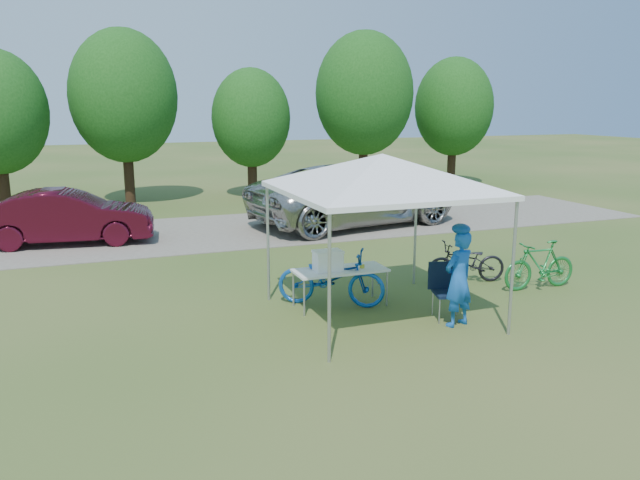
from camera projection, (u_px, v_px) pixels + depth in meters
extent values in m
plane|color=#2D5119|center=(379.00, 316.00, 10.55)|extent=(100.00, 100.00, 0.00)
cube|color=gray|center=(256.00, 228.00, 17.86)|extent=(24.00, 5.00, 0.02)
cylinder|color=#A5A5AA|center=(329.00, 290.00, 8.44)|extent=(0.05, 0.05, 2.10)
cylinder|color=#A5A5AA|center=(513.00, 269.00, 9.47)|extent=(0.05, 0.05, 2.10)
cylinder|color=#A5A5AA|center=(268.00, 244.00, 11.18)|extent=(0.05, 0.05, 2.10)
cylinder|color=#A5A5AA|center=(415.00, 232.00, 12.21)|extent=(0.05, 0.05, 2.10)
cube|color=white|center=(382.00, 190.00, 10.09)|extent=(3.15, 3.15, 0.08)
pyramid|color=white|center=(382.00, 154.00, 9.96)|extent=(4.53, 4.53, 0.55)
cylinder|color=#382314|center=(4.00, 186.00, 20.46)|extent=(0.36, 0.36, 1.75)
cylinder|color=#382314|center=(129.00, 175.00, 22.36)|extent=(0.36, 0.36, 2.03)
ellipsoid|color=#144711|center=(124.00, 96.00, 21.77)|extent=(3.71, 3.71, 4.64)
cylinder|color=#382314|center=(252.00, 176.00, 23.78)|extent=(0.36, 0.36, 1.61)
ellipsoid|color=#144711|center=(251.00, 118.00, 23.31)|extent=(2.94, 2.94, 3.68)
cylinder|color=#382314|center=(363.00, 166.00, 25.01)|extent=(0.36, 0.36, 2.10)
ellipsoid|color=#144711|center=(364.00, 93.00, 24.40)|extent=(3.84, 3.84, 4.80)
cylinder|color=#382314|center=(451.00, 165.00, 27.14)|extent=(0.36, 0.36, 1.82)
ellipsoid|color=#144711|center=(454.00, 107.00, 26.61)|extent=(3.33, 3.33, 4.16)
cube|color=white|center=(340.00, 270.00, 10.92)|extent=(1.64, 0.68, 0.04)
cylinder|color=#A5A5AA|center=(304.00, 298.00, 10.46)|extent=(0.04, 0.04, 0.64)
cylinder|color=#A5A5AA|center=(387.00, 289.00, 11.00)|extent=(0.04, 0.04, 0.64)
cylinder|color=#A5A5AA|center=(293.00, 289.00, 10.99)|extent=(0.04, 0.04, 0.64)
cylinder|color=#A5A5AA|center=(373.00, 280.00, 11.53)|extent=(0.04, 0.04, 0.64)
cube|color=black|center=(449.00, 294.00, 10.29)|extent=(0.58, 0.58, 0.04)
cube|color=black|center=(442.00, 275.00, 10.44)|extent=(0.47, 0.17, 0.47)
cylinder|color=#A5A5AA|center=(444.00, 312.00, 10.07)|extent=(0.02, 0.02, 0.42)
cylinder|color=#A5A5AA|center=(466.00, 309.00, 10.22)|extent=(0.02, 0.02, 0.42)
cylinder|color=#A5A5AA|center=(431.00, 305.00, 10.46)|extent=(0.02, 0.02, 0.42)
cylinder|color=#A5A5AA|center=(452.00, 302.00, 10.60)|extent=(0.02, 0.02, 0.42)
cube|color=white|center=(328.00, 262.00, 10.81)|extent=(0.47, 0.31, 0.31)
cube|color=white|center=(328.00, 252.00, 10.77)|extent=(0.49, 0.34, 0.04)
cylinder|color=yellow|center=(362.00, 266.00, 11.00)|extent=(0.08, 0.08, 0.06)
imported|color=blue|center=(459.00, 279.00, 9.93)|extent=(0.65, 0.52, 1.56)
imported|color=#134EA9|center=(331.00, 278.00, 11.00)|extent=(1.98, 1.59, 1.01)
imported|color=#1B7C33|center=(540.00, 265.00, 12.00)|extent=(1.59, 0.50, 0.94)
imported|color=black|center=(467.00, 262.00, 12.42)|extent=(1.67, 0.88, 0.83)
imported|color=#A8A8A4|center=(355.00, 194.00, 18.32)|extent=(6.77, 4.02, 1.77)
imported|color=#410A19|center=(68.00, 217.00, 15.77)|extent=(4.32, 1.94, 1.38)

